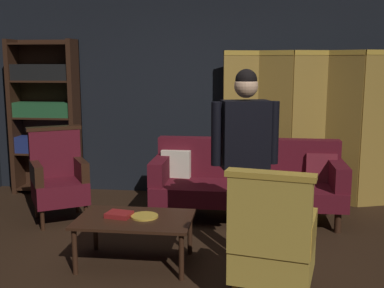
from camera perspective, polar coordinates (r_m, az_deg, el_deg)
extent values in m
plane|color=black|center=(4.27, -1.36, -14.53)|extent=(10.00, 10.00, 0.00)
cube|color=black|center=(6.34, 1.85, 6.55)|extent=(7.20, 0.10, 2.80)
cube|color=olive|center=(6.12, 5.82, 2.16)|extent=(0.45, 0.17, 1.90)
cube|color=#B78E33|center=(6.07, 5.97, 10.79)|extent=(0.45, 0.18, 0.06)
cube|color=olive|center=(6.10, 9.82, 2.03)|extent=(0.43, 0.23, 1.90)
cube|color=#B78E33|center=(6.05, 10.08, 10.70)|extent=(0.43, 0.23, 0.06)
cube|color=olive|center=(6.12, 13.79, 1.91)|extent=(0.44, 0.19, 1.90)
cube|color=#B78E33|center=(6.06, 14.14, 10.56)|extent=(0.44, 0.20, 0.06)
cube|color=olive|center=(6.13, 17.60, 1.75)|extent=(0.40, 0.28, 1.90)
cube|color=#B78E33|center=(6.08, 18.06, 10.37)|extent=(0.40, 0.29, 0.06)
cube|color=olive|center=(6.16, 21.41, 1.58)|extent=(0.44, 0.18, 1.90)
cube|color=#B78E33|center=(6.11, 21.96, 10.14)|extent=(0.45, 0.19, 0.06)
cube|color=black|center=(6.84, -20.40, 3.02)|extent=(0.06, 0.32, 2.05)
cube|color=black|center=(6.50, -13.80, 3.03)|extent=(0.06, 0.32, 2.05)
cube|color=black|center=(6.79, -16.67, 3.18)|extent=(0.90, 0.02, 2.05)
cube|color=black|center=(6.83, -16.77, -5.03)|extent=(0.86, 0.30, 0.02)
cube|color=black|center=(6.73, -16.98, -1.05)|extent=(0.86, 0.30, 0.02)
cube|color=navy|center=(6.69, -17.10, -0.08)|extent=(0.78, 0.22, 0.22)
cube|color=black|center=(6.66, -17.18, 3.03)|extent=(0.86, 0.30, 0.02)
cube|color=#1E4C28|center=(6.63, -17.30, 3.94)|extent=(0.78, 0.22, 0.19)
cube|color=black|center=(6.62, -17.39, 7.18)|extent=(0.86, 0.30, 0.02)
cube|color=black|center=(6.60, -17.52, 8.18)|extent=(0.78, 0.22, 0.21)
cube|color=black|center=(6.62, -17.61, 11.35)|extent=(0.86, 0.30, 0.02)
cylinder|color=black|center=(5.26, -4.04, -8.50)|extent=(0.07, 0.07, 0.22)
cylinder|color=black|center=(5.25, 17.03, -8.95)|extent=(0.07, 0.07, 0.22)
cylinder|color=black|center=(5.82, -2.90, -6.66)|extent=(0.07, 0.07, 0.22)
cylinder|color=black|center=(5.81, 16.03, -7.07)|extent=(0.07, 0.07, 0.22)
cube|color=#4C0F19|center=(5.39, 6.56, -5.74)|extent=(2.10, 0.76, 0.20)
cube|color=#4C0F19|center=(5.62, 6.66, -1.65)|extent=(2.10, 0.18, 0.46)
cube|color=#4C0F19|center=(5.43, -3.80, -3.08)|extent=(0.16, 0.68, 0.26)
cube|color=#4C0F19|center=(5.42, 17.04, -3.52)|extent=(0.16, 0.68, 0.26)
cube|color=beige|center=(5.59, -1.90, -2.48)|extent=(0.35, 0.15, 0.34)
cube|color=maroon|center=(5.59, 15.19, -2.84)|extent=(0.34, 0.16, 0.35)
cylinder|color=black|center=(4.19, -13.86, -12.40)|extent=(0.04, 0.04, 0.39)
cylinder|color=black|center=(3.97, -1.28, -13.37)|extent=(0.04, 0.04, 0.39)
cylinder|color=black|center=(4.66, -11.48, -9.98)|extent=(0.04, 0.04, 0.39)
cylinder|color=black|center=(4.47, -0.26, -10.66)|extent=(0.04, 0.04, 0.39)
cube|color=black|center=(4.23, -6.88, -8.93)|extent=(1.00, 0.64, 0.03)
cylinder|color=#B78E33|center=(3.91, 13.59, -15.44)|extent=(0.04, 0.04, 0.22)
cylinder|color=#B78E33|center=(3.97, 6.74, -14.84)|extent=(0.04, 0.04, 0.22)
cube|color=#B79338|center=(3.63, 9.68, -13.36)|extent=(0.66, 0.66, 0.24)
cube|color=#B79338|center=(3.28, 9.24, -8.62)|extent=(0.57, 0.23, 0.54)
cube|color=#B78E33|center=(3.20, 9.38, -3.69)|extent=(0.61, 0.25, 0.04)
cube|color=#B78E33|center=(3.52, 13.71, -10.23)|extent=(0.19, 0.51, 0.22)
cube|color=#B78E33|center=(3.59, 5.95, -9.61)|extent=(0.19, 0.51, 0.22)
cylinder|color=black|center=(5.33, -17.45, -8.67)|extent=(0.04, 0.04, 0.22)
cylinder|color=black|center=(5.40, -12.57, -8.21)|extent=(0.04, 0.04, 0.22)
cylinder|color=black|center=(5.77, -18.06, -7.30)|extent=(0.04, 0.04, 0.22)
cylinder|color=black|center=(5.84, -13.54, -6.90)|extent=(0.04, 0.04, 0.22)
cube|color=#4C0F19|center=(5.52, -15.52, -5.47)|extent=(0.77, 0.77, 0.24)
cube|color=#4C0F19|center=(5.65, -16.08, -1.08)|extent=(0.54, 0.40, 0.54)
cube|color=black|center=(5.61, -16.22, 1.84)|extent=(0.58, 0.43, 0.04)
cube|color=black|center=(5.43, -18.13, -3.34)|extent=(0.34, 0.47, 0.22)
cube|color=black|center=(5.50, -13.16, -2.94)|extent=(0.34, 0.47, 0.22)
cylinder|color=black|center=(4.26, 7.12, -8.45)|extent=(0.12, 0.12, 0.86)
cylinder|color=black|center=(4.23, 5.27, -8.57)|extent=(0.12, 0.12, 0.86)
cube|color=maroon|center=(4.12, 6.32, -2.29)|extent=(0.35, 0.24, 0.09)
cube|color=black|center=(4.08, 6.38, 1.14)|extent=(0.44, 0.31, 0.58)
cube|color=white|center=(4.18, 6.00, 1.76)|extent=(0.14, 0.05, 0.41)
cube|color=maroon|center=(4.16, 6.04, 4.93)|extent=(0.09, 0.04, 0.04)
cylinder|color=black|center=(4.15, 9.73, 1.35)|extent=(0.09, 0.09, 0.54)
cylinder|color=black|center=(4.02, 2.94, 1.21)|extent=(0.09, 0.09, 0.54)
sphere|color=tan|center=(4.03, 6.49, 6.91)|extent=(0.20, 0.20, 0.20)
sphere|color=black|center=(4.03, 6.51, 7.62)|extent=(0.18, 0.18, 0.18)
cube|color=maroon|center=(4.26, -8.72, -8.34)|extent=(0.24, 0.20, 0.04)
cylinder|color=gold|center=(4.23, -5.70, -8.59)|extent=(0.24, 0.24, 0.02)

